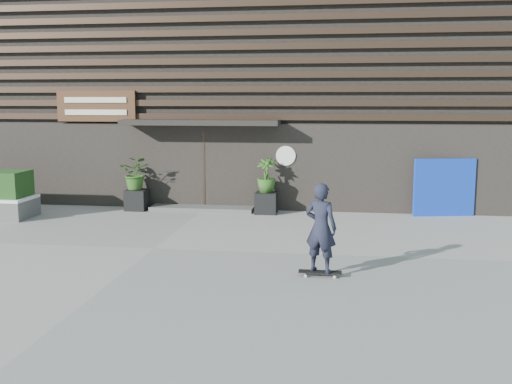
# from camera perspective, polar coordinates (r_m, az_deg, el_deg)

# --- Properties ---
(ground) EXTENTS (80.00, 80.00, 0.00)m
(ground) POSITION_cam_1_polar(r_m,az_deg,el_deg) (13.07, -9.76, -5.36)
(ground) COLOR gray
(ground) RESTS_ON ground
(entrance_step) EXTENTS (3.00, 0.80, 0.12)m
(entrance_step) POSITION_cam_1_polar(r_m,az_deg,el_deg) (17.39, -5.16, -1.56)
(entrance_step) COLOR #4C4C4A
(entrance_step) RESTS_ON ground
(planter_pot_left) EXTENTS (0.60, 0.60, 0.60)m
(planter_pot_left) POSITION_cam_1_polar(r_m,az_deg,el_deg) (17.69, -11.32, -0.73)
(planter_pot_left) COLOR black
(planter_pot_left) RESTS_ON ground
(bamboo_left) EXTENTS (0.86, 0.75, 0.96)m
(bamboo_left) POSITION_cam_1_polar(r_m,az_deg,el_deg) (17.58, -11.39, 1.78)
(bamboo_left) COLOR #2D591E
(bamboo_left) RESTS_ON planter_pot_left
(planter_pot_right) EXTENTS (0.60, 0.60, 0.60)m
(planter_pot_right) POSITION_cam_1_polar(r_m,az_deg,el_deg) (16.83, 0.99, -1.04)
(planter_pot_right) COLOR black
(planter_pot_right) RESTS_ON ground
(bamboo_right) EXTENTS (0.54, 0.54, 0.96)m
(bamboo_right) POSITION_cam_1_polar(r_m,az_deg,el_deg) (16.71, 1.00, 1.59)
(bamboo_right) COLOR #2D591E
(bamboo_right) RESTS_ON planter_pot_right
(blue_tarp) EXTENTS (1.69, 0.47, 1.59)m
(blue_tarp) POSITION_cam_1_polar(r_m,az_deg,el_deg) (17.16, 17.56, 0.42)
(blue_tarp) COLOR #0D2EAF
(blue_tarp) RESTS_ON ground
(building) EXTENTS (18.00, 11.00, 8.00)m
(building) POSITION_cam_1_polar(r_m,az_deg,el_deg) (22.38, -2.12, 10.84)
(building) COLOR black
(building) RESTS_ON ground
(skateboarder) EXTENTS (0.78, 0.57, 1.71)m
(skateboarder) POSITION_cam_1_polar(r_m,az_deg,el_deg) (10.73, 6.22, -3.45)
(skateboarder) COLOR black
(skateboarder) RESTS_ON ground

